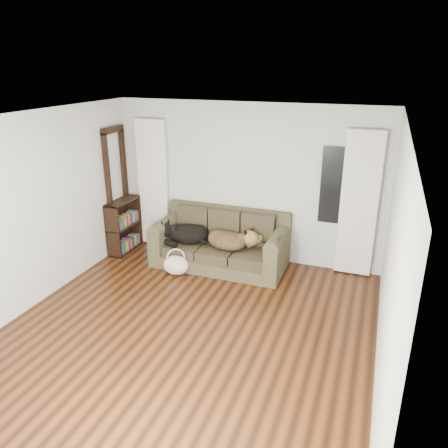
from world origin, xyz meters
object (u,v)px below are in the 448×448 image
(dog_black_lab, at_px, (185,235))
(tote_bag, at_px, (176,265))
(sofa, at_px, (220,240))
(dog_shepherd, at_px, (230,240))
(bookshelf, at_px, (124,224))

(dog_black_lab, xyz_separation_m, tote_bag, (0.06, -0.50, -0.32))
(sofa, xyz_separation_m, dog_shepherd, (0.19, -0.04, 0.04))
(sofa, height_order, dog_black_lab, sofa)
(dog_black_lab, bearing_deg, sofa, 2.98)
(bookshelf, bearing_deg, dog_black_lab, -9.32)
(dog_black_lab, distance_m, tote_bag, 0.59)
(dog_black_lab, distance_m, bookshelf, 1.22)
(dog_black_lab, xyz_separation_m, dog_shepherd, (0.79, -0.00, 0.01))
(dog_black_lab, relative_size, dog_shepherd, 1.03)
(sofa, height_order, tote_bag, sofa)
(sofa, bearing_deg, dog_shepherd, -11.59)
(sofa, xyz_separation_m, dog_black_lab, (-0.60, -0.04, 0.03))
(dog_shepherd, bearing_deg, dog_black_lab, 13.45)
(dog_black_lab, height_order, bookshelf, bookshelf)
(tote_bag, bearing_deg, dog_shepherd, 34.35)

